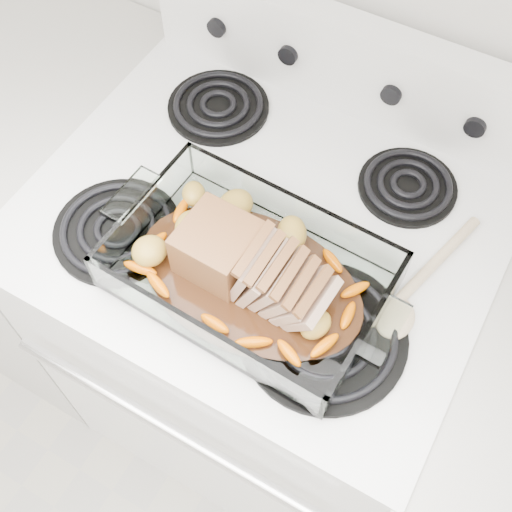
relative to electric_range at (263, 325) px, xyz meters
The scene contains 6 objects.
electric_range is the anchor object (origin of this frame).
counter_left 0.67m from the electric_range, behind, with size 0.58×0.68×0.93m.
baking_dish 0.50m from the electric_range, 70.79° to the right, with size 0.40×0.27×0.08m.
pork_roast 0.53m from the electric_range, 76.40° to the right, with size 0.25×0.11×0.09m.
roast_vegetables 0.50m from the electric_range, 66.94° to the right, with size 0.33×0.18×0.04m.
wooden_spoon 0.54m from the electric_range, ahead, with size 0.08×0.27×0.02m.
Camera 1 is at (0.30, 1.10, 1.82)m, focal length 45.00 mm.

